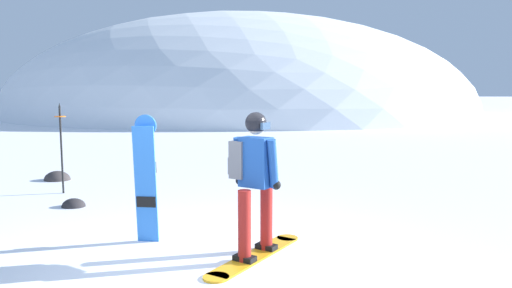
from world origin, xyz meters
TOP-DOWN VIEW (x-y plane):
  - ground_plane at (0.00, 0.00)m, footprint 300.00×300.00m
  - ridge_peak_main at (-4.61, 33.93)m, footprint 37.04×33.34m
  - snowboarder_main at (0.53, 0.57)m, footprint 0.96×1.68m
  - spare_snowboard at (-0.90, 0.93)m, footprint 0.28×0.14m
  - piste_marker_near at (-3.50, 3.58)m, footprint 0.20×0.20m
  - rock_mid at (-4.32, 4.83)m, footprint 0.57×0.49m
  - rock_small at (-2.78, 2.61)m, footprint 0.40×0.34m

SIDE VIEW (x-z plane):
  - ground_plane at x=0.00m, z-range 0.00..0.00m
  - ridge_peak_main at x=-4.61m, z-range -7.94..7.94m
  - rock_mid at x=-4.32m, z-range -0.20..0.20m
  - rock_small at x=-2.78m, z-range -0.14..0.14m
  - spare_snowboard at x=-0.90m, z-range 0.01..1.67m
  - snowboarder_main at x=0.53m, z-range 0.06..1.78m
  - piste_marker_near at x=-3.50m, z-range 0.13..1.86m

